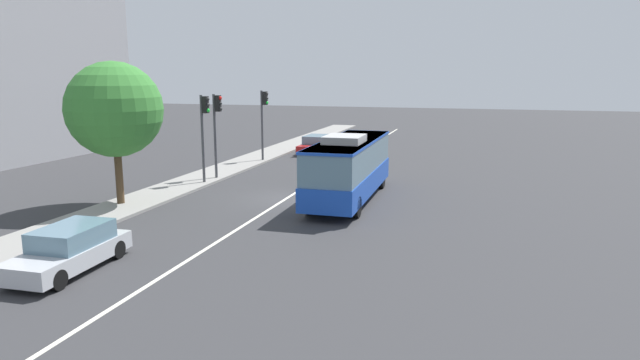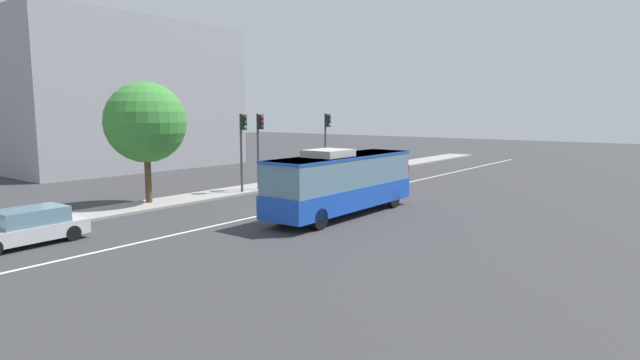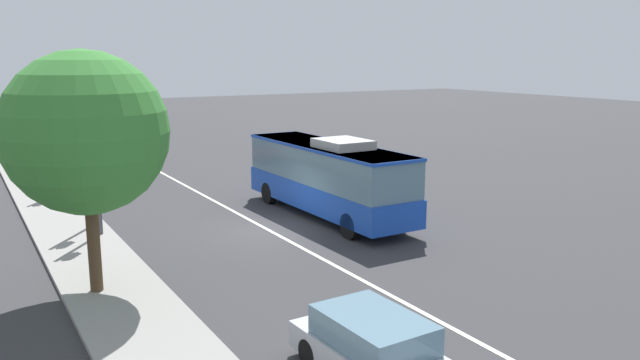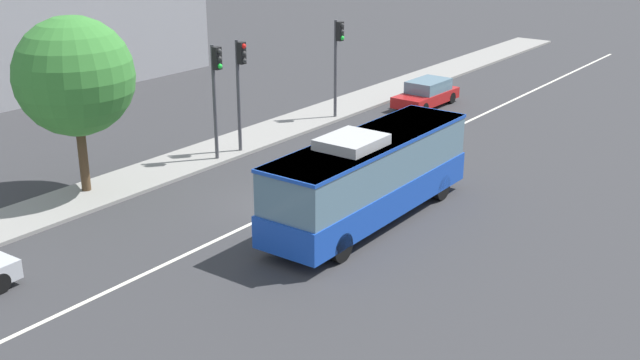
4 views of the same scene
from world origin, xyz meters
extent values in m
plane|color=#333335|center=(0.00, 0.00, 0.00)|extent=(160.00, 160.00, 0.00)
cube|color=gray|center=(0.00, 6.83, 0.07)|extent=(80.00, 2.81, 0.14)
cube|color=silver|center=(0.00, 0.00, 0.01)|extent=(76.00, 0.16, 0.01)
cube|color=#1947B7|center=(0.71, -3.19, 0.98)|extent=(10.03, 2.63, 1.10)
cube|color=slate|center=(0.71, -3.19, 2.31)|extent=(9.83, 2.55, 1.58)
cube|color=#1947B7|center=(0.71, -3.19, 3.04)|extent=(9.93, 2.60, 0.12)
cube|color=#B2B2B2|center=(-0.49, -3.21, 3.28)|extent=(2.22, 1.83, 0.36)
cylinder|color=black|center=(4.09, -2.05, 0.50)|extent=(1.00, 0.31, 1.00)
cylinder|color=black|center=(4.12, -4.25, 0.50)|extent=(1.00, 0.31, 1.00)
cylinder|color=black|center=(-2.71, -2.14, 0.50)|extent=(1.00, 0.31, 1.00)
cylinder|color=black|center=(-2.68, -4.34, 0.50)|extent=(1.00, 0.31, 1.00)
cube|color=#B21919|center=(16.24, 3.35, 0.52)|extent=(4.53, 1.87, 0.60)
cube|color=slate|center=(16.49, 3.35, 1.14)|extent=(2.55, 1.70, 0.64)
cylinder|color=black|center=(14.73, 2.58, 0.32)|extent=(0.64, 0.23, 0.64)
cylinder|color=black|center=(14.76, 4.18, 0.32)|extent=(0.64, 0.23, 0.64)
cylinder|color=black|center=(17.73, 2.53, 0.32)|extent=(0.64, 0.23, 0.64)
cylinder|color=black|center=(17.75, 4.13, 0.32)|extent=(0.64, 0.23, 0.64)
cube|color=slate|center=(-11.78, 3.23, 1.14)|extent=(2.58, 1.75, 0.64)
cylinder|color=black|center=(-10.50, 2.48, 0.32)|extent=(0.65, 0.24, 0.64)
cylinder|color=black|center=(-10.57, 4.08, 0.32)|extent=(0.65, 0.24, 0.64)
cylinder|color=#47474C|center=(2.27, 5.93, 2.60)|extent=(0.16, 0.16, 5.20)
cube|color=black|center=(2.25, 5.65, 4.65)|extent=(0.33, 0.30, 0.96)
sphere|color=#2D2D2D|center=(2.24, 5.50, 4.97)|extent=(0.22, 0.22, 0.22)
sphere|color=#2D2D2D|center=(2.24, 5.50, 4.65)|extent=(0.22, 0.22, 0.22)
sphere|color=#1ED838|center=(2.24, 5.50, 4.33)|extent=(0.22, 0.22, 0.22)
cylinder|color=#47474C|center=(11.08, 5.85, 2.60)|extent=(0.16, 0.16, 5.20)
cube|color=black|center=(11.06, 5.57, 4.65)|extent=(0.34, 0.30, 0.96)
sphere|color=#2D2D2D|center=(11.05, 5.43, 4.97)|extent=(0.22, 0.22, 0.22)
sphere|color=#2D2D2D|center=(11.05, 5.43, 4.65)|extent=(0.22, 0.22, 0.22)
sphere|color=#1ED838|center=(11.05, 5.43, 4.33)|extent=(0.22, 0.22, 0.22)
cylinder|color=#47474C|center=(3.75, 5.90, 2.60)|extent=(0.16, 0.16, 5.20)
cube|color=black|center=(3.74, 5.62, 4.65)|extent=(0.33, 0.29, 0.96)
sphere|color=red|center=(3.73, 5.47, 4.97)|extent=(0.22, 0.22, 0.22)
sphere|color=#2D2D2D|center=(3.73, 5.47, 4.65)|extent=(0.22, 0.22, 0.22)
sphere|color=#2D2D2D|center=(3.73, 5.47, 4.33)|extent=(0.22, 0.22, 0.22)
cylinder|color=#4C3823|center=(-3.74, 7.28, 1.51)|extent=(0.36, 0.36, 3.01)
sphere|color=#387F33|center=(-3.74, 7.28, 4.72)|extent=(4.56, 4.56, 4.56)
camera|label=1|loc=(-26.24, -9.60, 6.39)|focal=30.92mm
camera|label=2|loc=(-20.35, -18.24, 5.27)|focal=28.53mm
camera|label=3|loc=(-21.86, 10.47, 6.81)|focal=35.34mm
camera|label=4|loc=(-21.34, -17.57, 11.12)|focal=43.96mm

